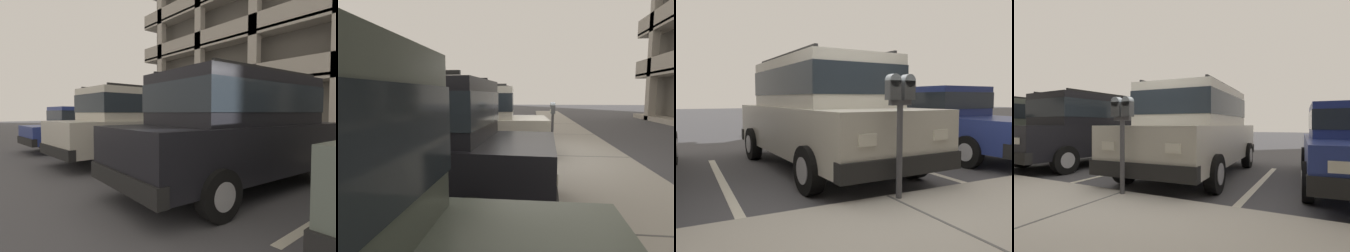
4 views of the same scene
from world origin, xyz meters
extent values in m
cube|color=#4C4C51|center=(0.00, 0.00, -0.05)|extent=(80.00, 80.00, 0.10)
cube|color=#ADA89E|center=(0.00, 1.30, 0.06)|extent=(40.00, 2.20, 0.12)
cube|color=#606060|center=(-8.00, 1.30, 0.12)|extent=(0.03, 2.16, 0.00)
cube|color=#606060|center=(-4.00, 1.30, 0.12)|extent=(0.03, 2.16, 0.00)
cube|color=#606060|center=(0.00, 1.30, 0.12)|extent=(0.03, 2.16, 0.00)
cube|color=#606060|center=(4.00, 1.30, 0.12)|extent=(0.03, 2.16, 0.00)
cube|color=silver|center=(-4.93, -1.40, 0.00)|extent=(0.12, 4.80, 0.01)
cube|color=silver|center=(-1.64, -1.40, 0.00)|extent=(0.12, 4.80, 0.01)
cube|color=silver|center=(1.64, -1.40, 0.00)|extent=(0.12, 4.80, 0.01)
cube|color=beige|center=(-0.15, -2.14, 0.73)|extent=(2.08, 4.79, 0.80)
cube|color=beige|center=(-0.15, -2.19, 1.55)|extent=(1.77, 2.99, 0.84)
cube|color=#232B33|center=(-0.15, -2.19, 1.57)|extent=(1.79, 3.02, 0.46)
cube|color=black|center=(-0.27, 0.17, 0.45)|extent=(1.88, 0.26, 0.24)
cube|color=black|center=(-0.03, -4.45, 0.45)|extent=(1.88, 0.26, 0.24)
cube|color=silver|center=(0.30, 0.25, 0.81)|extent=(0.24, 0.04, 0.14)
cube|color=silver|center=(-0.84, 0.19, 0.81)|extent=(0.24, 0.04, 0.14)
cylinder|color=black|center=(0.68, -0.64, 0.33)|extent=(0.23, 0.67, 0.66)
cylinder|color=#B2B2B7|center=(0.68, -0.64, 0.33)|extent=(0.24, 0.37, 0.36)
cylinder|color=black|center=(-1.12, -0.73, 0.33)|extent=(0.23, 0.67, 0.66)
cylinder|color=#B2B2B7|center=(-1.12, -0.73, 0.33)|extent=(0.24, 0.37, 0.36)
cylinder|color=black|center=(0.83, -3.55, 0.33)|extent=(0.23, 0.67, 0.66)
cylinder|color=#B2B2B7|center=(0.83, -3.55, 0.33)|extent=(0.24, 0.37, 0.36)
cylinder|color=black|center=(-0.97, -3.64, 0.33)|extent=(0.23, 0.67, 0.66)
cylinder|color=#B2B2B7|center=(-0.97, -3.64, 0.33)|extent=(0.24, 0.37, 0.36)
cube|color=black|center=(0.54, -2.15, 2.01)|extent=(0.19, 2.62, 0.05)
cube|color=black|center=(-0.83, -2.23, 2.01)|extent=(0.19, 2.62, 0.05)
cube|color=navy|center=(-3.28, -2.29, 0.60)|extent=(1.92, 4.48, 0.60)
cube|color=navy|center=(-3.27, -2.59, 1.22)|extent=(1.59, 2.05, 0.64)
cube|color=#232B33|center=(-3.27, -2.59, 1.24)|extent=(1.62, 2.08, 0.35)
cube|color=black|center=(-3.39, -0.13, 0.42)|extent=(1.74, 0.25, 0.24)
cube|color=black|center=(-3.17, -4.44, 0.42)|extent=(1.74, 0.25, 0.24)
cube|color=silver|center=(-2.87, -0.05, 0.66)|extent=(0.24, 0.04, 0.14)
cube|color=silver|center=(-3.92, -0.11, 0.66)|extent=(0.24, 0.04, 0.14)
cylinder|color=black|center=(-2.52, -0.88, 0.30)|extent=(0.19, 0.61, 0.60)
cylinder|color=#B2B2B7|center=(-2.52, -0.88, 0.30)|extent=(0.20, 0.34, 0.33)
cylinder|color=black|center=(-4.18, -0.97, 0.30)|extent=(0.19, 0.61, 0.60)
cylinder|color=#B2B2B7|center=(-4.18, -0.97, 0.30)|extent=(0.20, 0.34, 0.33)
cylinder|color=black|center=(-2.38, -3.61, 0.30)|extent=(0.19, 0.61, 0.60)
cylinder|color=#B2B2B7|center=(-2.38, -3.61, 0.30)|extent=(0.20, 0.34, 0.33)
cylinder|color=black|center=(-4.04, -3.69, 0.30)|extent=(0.19, 0.61, 0.60)
cylinder|color=#B2B2B7|center=(-4.04, -3.69, 0.30)|extent=(0.20, 0.34, 0.33)
cube|color=black|center=(3.35, -2.24, 0.73)|extent=(2.11, 4.80, 0.80)
cube|color=black|center=(3.35, -2.29, 1.55)|extent=(1.78, 3.00, 0.84)
cube|color=#232B33|center=(3.35, -2.29, 1.57)|extent=(1.81, 3.03, 0.46)
cube|color=black|center=(3.48, 0.06, 0.45)|extent=(1.88, 0.27, 0.24)
cube|color=silver|center=(4.06, 0.08, 0.81)|extent=(0.24, 0.04, 0.14)
cube|color=silver|center=(2.92, 0.15, 0.81)|extent=(0.24, 0.04, 0.14)
cylinder|color=black|center=(4.33, -0.84, 0.33)|extent=(0.24, 0.67, 0.66)
cylinder|color=#B2B2B7|center=(4.33, -0.84, 0.33)|extent=(0.24, 0.38, 0.36)
cylinder|color=black|center=(2.53, -0.74, 0.33)|extent=(0.24, 0.67, 0.66)
cylinder|color=#B2B2B7|center=(2.53, -0.74, 0.33)|extent=(0.24, 0.38, 0.36)
cylinder|color=black|center=(2.37, -3.64, 0.33)|extent=(0.24, 0.67, 0.66)
cylinder|color=#B2B2B7|center=(2.37, -3.64, 0.33)|extent=(0.24, 0.38, 0.36)
cube|color=black|center=(4.03, -2.33, 2.01)|extent=(0.20, 2.62, 0.05)
cube|color=black|center=(2.66, -2.25, 2.01)|extent=(0.20, 2.62, 0.05)
cylinder|color=#47474C|center=(-0.07, 0.35, 0.66)|extent=(0.07, 0.07, 1.08)
cube|color=#47474C|center=(-0.07, 0.35, 1.23)|extent=(0.28, 0.06, 0.06)
cube|color=#424447|center=(-0.17, 0.35, 1.37)|extent=(0.15, 0.11, 0.22)
cylinder|color=#8C99A3|center=(-0.17, 0.35, 1.48)|extent=(0.15, 0.11, 0.15)
cube|color=#B7B293|center=(-0.17, 0.29, 1.33)|extent=(0.08, 0.01, 0.08)
cube|color=#424447|center=(0.03, 0.35, 1.37)|extent=(0.15, 0.11, 0.22)
cylinder|color=#8C99A3|center=(0.03, 0.35, 1.48)|extent=(0.15, 0.11, 0.15)
cube|color=#B7B293|center=(0.03, 0.29, 1.33)|extent=(0.08, 0.01, 0.08)
camera|label=1|loc=(6.21, -6.22, 1.33)|focal=28.00mm
camera|label=2|loc=(7.04, -0.22, 1.76)|focal=28.00mm
camera|label=3|loc=(2.18, 3.41, 1.28)|focal=35.00mm
camera|label=4|loc=(-2.64, 3.39, 1.14)|focal=28.00mm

